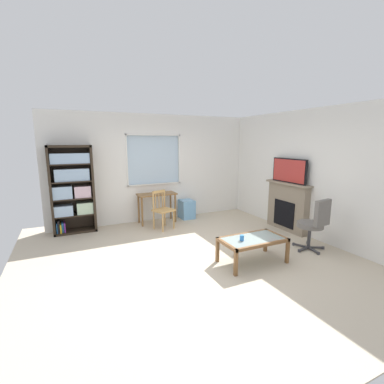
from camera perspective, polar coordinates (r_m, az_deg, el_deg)
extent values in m
cube|color=beige|center=(5.08, 1.05, -13.03)|extent=(6.17, 6.05, 0.02)
cube|color=white|center=(7.17, -7.94, -2.04)|extent=(5.17, 0.12, 0.93)
cube|color=white|center=(7.01, -8.37, 13.99)|extent=(5.17, 0.12, 0.50)
cube|color=white|center=(6.71, -21.69, 5.94)|extent=(1.90, 0.12, 1.27)
cube|color=white|center=(7.66, 3.70, 7.17)|extent=(1.89, 0.12, 1.27)
cube|color=silver|center=(7.02, -8.18, 6.76)|extent=(1.38, 0.02, 1.27)
cube|color=white|center=(7.03, -7.87, 1.67)|extent=(1.44, 0.06, 0.03)
cube|color=white|center=(6.94, -8.14, 11.85)|extent=(1.44, 0.06, 0.03)
cube|color=white|center=(6.78, -13.61, 6.44)|extent=(0.03, 0.06, 1.27)
cube|color=white|center=(7.19, -2.71, 6.95)|extent=(0.03, 0.06, 1.27)
cube|color=white|center=(6.32, 23.14, 3.63)|extent=(0.12, 5.25, 2.70)
cube|color=#2D2319|center=(6.53, -27.65, 0.14)|extent=(0.05, 0.38, 1.95)
cube|color=#2D2319|center=(6.54, -20.22, 0.74)|extent=(0.05, 0.38, 1.95)
cube|color=#2D2319|center=(6.44, -24.57, 8.79)|extent=(0.90, 0.38, 0.05)
cube|color=#2D2319|center=(6.74, -23.31, -7.53)|extent=(0.90, 0.38, 0.05)
cube|color=#2D2319|center=(6.70, -23.98, 0.69)|extent=(0.90, 0.02, 1.95)
cube|color=#2D2319|center=(6.64, -23.56, -4.40)|extent=(0.85, 0.36, 0.02)
cube|color=#2D2319|center=(6.56, -23.80, -1.19)|extent=(0.85, 0.36, 0.02)
cube|color=#2D2319|center=(6.49, -24.05, 2.09)|extent=(0.85, 0.36, 0.02)
cube|color=#2D2319|center=(6.45, -24.31, 5.42)|extent=(0.85, 0.36, 0.02)
cube|color=#9EBCDB|center=(6.60, -25.53, -3.51)|extent=(0.39, 0.31, 0.23)
cube|color=#B7D6B2|center=(6.60, -21.70, -3.09)|extent=(0.34, 0.28, 0.26)
cube|color=#9EBCDB|center=(6.52, -25.69, -0.07)|extent=(0.39, 0.29, 0.27)
cube|color=beige|center=(6.53, -22.13, 0.12)|extent=(0.34, 0.27, 0.25)
cube|color=#9EBCDB|center=(6.47, -24.01, 3.35)|extent=(0.70, 0.27, 0.26)
cube|color=#9EBCDB|center=(6.44, -24.38, 6.50)|extent=(0.78, 0.30, 0.22)
cube|color=#286BB2|center=(6.69, -26.61, -6.73)|extent=(0.02, 0.24, 0.22)
cube|color=black|center=(6.68, -26.31, -6.47)|extent=(0.03, 0.25, 0.28)
cube|color=yellow|center=(6.69, -25.96, -6.81)|extent=(0.03, 0.30, 0.19)
cube|color=#286BB2|center=(6.68, -25.62, -6.69)|extent=(0.04, 0.21, 0.21)
cube|color=purple|center=(6.68, -25.27, -6.65)|extent=(0.02, 0.26, 0.21)
cube|color=brown|center=(6.78, -7.46, -0.44)|extent=(0.96, 0.43, 0.03)
cylinder|color=brown|center=(6.59, -10.49, -4.19)|extent=(0.04, 0.04, 0.72)
cylinder|color=brown|center=(6.85, -3.55, -3.46)|extent=(0.04, 0.04, 0.72)
cylinder|color=brown|center=(6.90, -11.19, -3.54)|extent=(0.04, 0.04, 0.72)
cylinder|color=brown|center=(7.14, -4.53, -2.87)|extent=(0.04, 0.04, 0.72)
cube|color=tan|center=(6.32, -6.02, -3.85)|extent=(0.54, 0.53, 0.04)
cylinder|color=tan|center=(6.16, -6.19, -6.50)|extent=(0.04, 0.04, 0.43)
cylinder|color=tan|center=(6.38, -3.87, -5.86)|extent=(0.04, 0.04, 0.43)
cylinder|color=tan|center=(6.40, -8.07, -5.89)|extent=(0.04, 0.04, 0.43)
cylinder|color=tan|center=(6.61, -5.77, -5.30)|extent=(0.04, 0.04, 0.43)
cylinder|color=tan|center=(6.29, -8.18, -1.88)|extent=(0.04, 0.04, 0.45)
cylinder|color=tan|center=(6.50, -5.85, -1.41)|extent=(0.04, 0.04, 0.45)
cube|color=tan|center=(6.35, -7.04, 0.08)|extent=(0.35, 0.17, 0.06)
cylinder|color=tan|center=(6.33, -7.72, -2.05)|extent=(0.02, 0.02, 0.35)
cylinder|color=tan|center=(6.40, -6.99, -1.90)|extent=(0.02, 0.02, 0.35)
cylinder|color=tan|center=(6.46, -6.28, -1.76)|extent=(0.02, 0.02, 0.35)
cube|color=#72ADDB|center=(7.22, -1.13, -3.62)|extent=(0.35, 0.40, 0.49)
cube|color=gray|center=(6.58, 19.51, -3.06)|extent=(0.18, 1.10, 1.07)
cube|color=black|center=(6.55, 18.85, -4.36)|extent=(0.03, 0.60, 0.59)
cube|color=gray|center=(6.47, 19.69, 1.71)|extent=(0.26, 1.20, 0.04)
cube|color=black|center=(6.43, 19.86, 4.28)|extent=(0.05, 0.97, 0.54)
cube|color=#B2332D|center=(6.41, 19.67, 4.27)|extent=(0.01, 0.92, 0.49)
cylinder|color=slate|center=(5.58, 23.68, -6.36)|extent=(0.48, 0.48, 0.09)
cube|color=slate|center=(5.40, 25.85, -4.01)|extent=(0.41, 0.13, 0.48)
cylinder|color=#38383D|center=(5.66, 23.50, -8.69)|extent=(0.06, 0.06, 0.42)
cube|color=#38383D|center=(5.62, 22.54, -11.04)|extent=(0.28, 0.07, 0.03)
cylinder|color=#38383D|center=(5.51, 21.69, -11.46)|extent=(0.05, 0.05, 0.05)
cube|color=#38383D|center=(5.63, 24.24, -11.13)|extent=(0.08, 0.28, 0.03)
cylinder|color=#38383D|center=(5.53, 25.17, -11.65)|extent=(0.05, 0.05, 0.05)
cube|color=#38383D|center=(5.78, 24.66, -10.60)|extent=(0.26, 0.16, 0.03)
cylinder|color=#38383D|center=(5.83, 25.96, -10.56)|extent=(0.05, 0.05, 0.05)
cube|color=#38383D|center=(5.86, 23.29, -10.20)|extent=(0.23, 0.22, 0.03)
cylinder|color=#38383D|center=(5.99, 23.23, -9.78)|extent=(0.05, 0.05, 0.05)
cube|color=#38383D|center=(5.76, 21.98, -10.45)|extent=(0.15, 0.27, 0.03)
cylinder|color=#38383D|center=(5.80, 20.64, -10.27)|extent=(0.05, 0.05, 0.05)
cube|color=#8C9E99|center=(4.71, 12.71, -9.60)|extent=(0.99, 0.50, 0.02)
cube|color=brown|center=(4.51, 14.88, -10.80)|extent=(1.09, 0.05, 0.05)
cube|color=brown|center=(4.91, 10.72, -8.82)|extent=(1.09, 0.05, 0.05)
cube|color=brown|center=(4.43, 7.28, -10.95)|extent=(0.05, 0.60, 0.05)
cube|color=brown|center=(5.03, 17.44, -8.66)|extent=(0.05, 0.60, 0.05)
cube|color=brown|center=(4.30, 9.24, -14.79)|extent=(0.05, 0.05, 0.38)
cube|color=brown|center=(4.93, 19.50, -11.90)|extent=(0.05, 0.05, 0.38)
cube|color=brown|center=(4.72, 5.39, -12.31)|extent=(0.05, 0.05, 0.38)
cube|color=brown|center=(5.30, 15.28, -10.04)|extent=(0.05, 0.05, 0.38)
cylinder|color=#337FD6|center=(4.55, 10.50, -9.50)|extent=(0.07, 0.07, 0.09)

